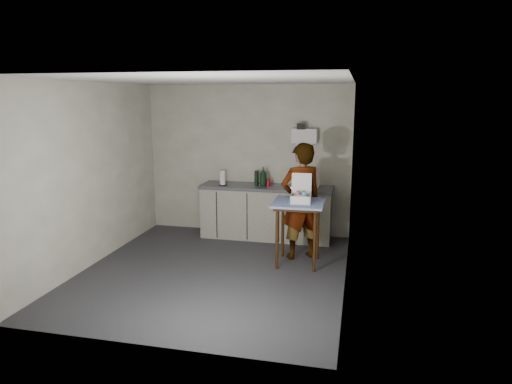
% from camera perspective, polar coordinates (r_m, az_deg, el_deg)
% --- Properties ---
extents(ground, '(4.00, 4.00, 0.00)m').
position_cam_1_polar(ground, '(6.49, -5.29, -9.84)').
color(ground, '#2A2B30').
rests_on(ground, ground).
extents(wall_back, '(3.60, 0.02, 2.60)m').
position_cam_1_polar(wall_back, '(8.02, -1.06, 4.02)').
color(wall_back, '#B2AC9B').
rests_on(wall_back, ground).
extents(wall_right, '(0.02, 4.00, 2.60)m').
position_cam_1_polar(wall_right, '(5.83, 11.43, 0.80)').
color(wall_right, '#B2AC9B').
rests_on(wall_right, ground).
extents(wall_left, '(0.02, 4.00, 2.60)m').
position_cam_1_polar(wall_left, '(6.90, -19.78, 2.03)').
color(wall_left, '#B2AC9B').
rests_on(wall_left, ground).
extents(ceiling, '(3.60, 4.00, 0.01)m').
position_cam_1_polar(ceiling, '(6.04, -5.77, 13.70)').
color(ceiling, silver).
rests_on(ceiling, wall_back).
extents(kitchen_counter, '(2.24, 0.62, 0.91)m').
position_cam_1_polar(kitchen_counter, '(7.83, 1.30, -2.70)').
color(kitchen_counter, black).
rests_on(kitchen_counter, ground).
extents(wall_shelf, '(0.42, 0.18, 0.37)m').
position_cam_1_polar(wall_shelf, '(7.73, 6.07, 6.98)').
color(wall_shelf, white).
rests_on(wall_shelf, ground).
extents(side_table, '(0.72, 0.72, 0.93)m').
position_cam_1_polar(side_table, '(6.54, 5.32, -2.26)').
color(side_table, '#391F0D').
rests_on(side_table, ground).
extents(standing_man, '(0.76, 0.70, 1.74)m').
position_cam_1_polar(standing_man, '(6.79, 5.62, -1.16)').
color(standing_man, '#B2A593').
rests_on(standing_man, ground).
extents(soap_bottle, '(0.14, 0.14, 0.32)m').
position_cam_1_polar(soap_bottle, '(7.68, 0.91, 1.94)').
color(soap_bottle, black).
rests_on(soap_bottle, kitchen_counter).
extents(soda_can, '(0.06, 0.06, 0.12)m').
position_cam_1_polar(soda_can, '(7.69, 1.54, 1.19)').
color(soda_can, red).
rests_on(soda_can, kitchen_counter).
extents(dark_bottle, '(0.07, 0.07, 0.25)m').
position_cam_1_polar(dark_bottle, '(7.75, 0.07, 1.76)').
color(dark_bottle, black).
rests_on(dark_bottle, kitchen_counter).
extents(paper_towel, '(0.14, 0.14, 0.26)m').
position_cam_1_polar(paper_towel, '(7.78, -4.20, 1.73)').
color(paper_towel, black).
rests_on(paper_towel, kitchen_counter).
extents(dish_rack, '(0.45, 0.34, 0.31)m').
position_cam_1_polar(dish_rack, '(7.63, 6.09, 1.12)').
color(dish_rack, white).
rests_on(dish_rack, kitchen_counter).
extents(bakery_box, '(0.30, 0.31, 0.40)m').
position_cam_1_polar(bakery_box, '(6.48, 5.62, -0.51)').
color(bakery_box, white).
rests_on(bakery_box, side_table).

